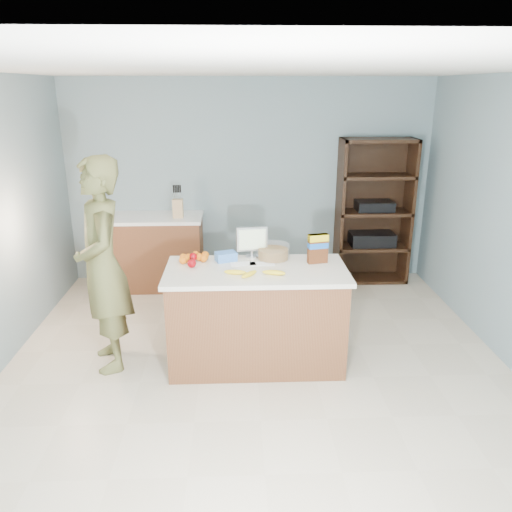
{
  "coord_description": "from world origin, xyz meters",
  "views": [
    {
      "loc": [
        -0.16,
        -3.7,
        2.37
      ],
      "look_at": [
        0.0,
        0.35,
        1.0
      ],
      "focal_mm": 35.0,
      "sensor_mm": 36.0,
      "label": 1
    }
  ],
  "objects_px": {
    "counter_peninsula": "(256,320)",
    "person": "(103,266)",
    "tv": "(252,240)",
    "shelving_unit": "(373,214)",
    "cereal_box": "(318,246)"
  },
  "relations": [
    {
      "from": "counter_peninsula",
      "to": "person",
      "type": "xyz_separation_m",
      "value": [
        -1.31,
        0.04,
        0.52
      ]
    },
    {
      "from": "counter_peninsula",
      "to": "person",
      "type": "distance_m",
      "value": 1.41
    },
    {
      "from": "person",
      "to": "tv",
      "type": "height_order",
      "value": "person"
    },
    {
      "from": "tv",
      "to": "cereal_box",
      "type": "height_order",
      "value": "tv"
    },
    {
      "from": "shelving_unit",
      "to": "cereal_box",
      "type": "distance_m",
      "value": 2.17
    },
    {
      "from": "counter_peninsula",
      "to": "person",
      "type": "bearing_deg",
      "value": 178.37
    },
    {
      "from": "counter_peninsula",
      "to": "cereal_box",
      "type": "height_order",
      "value": "cereal_box"
    },
    {
      "from": "shelving_unit",
      "to": "cereal_box",
      "type": "relative_size",
      "value": 6.87
    },
    {
      "from": "cereal_box",
      "to": "tv",
      "type": "bearing_deg",
      "value": 162.07
    },
    {
      "from": "tv",
      "to": "person",
      "type": "bearing_deg",
      "value": -167.44
    },
    {
      "from": "shelving_unit",
      "to": "tv",
      "type": "relative_size",
      "value": 6.38
    },
    {
      "from": "person",
      "to": "shelving_unit",
      "type": "bearing_deg",
      "value": 104.56
    },
    {
      "from": "person",
      "to": "counter_peninsula",
      "type": "bearing_deg",
      "value": 67.79
    },
    {
      "from": "person",
      "to": "cereal_box",
      "type": "relative_size",
      "value": 7.11
    },
    {
      "from": "person",
      "to": "tv",
      "type": "bearing_deg",
      "value": 81.98
    }
  ]
}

